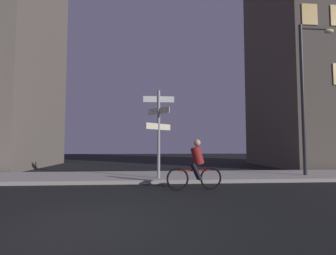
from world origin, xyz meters
The scene contains 6 objects.
ground_plane centered at (0.00, 0.00, 0.00)m, with size 80.00×80.00×0.00m, color black.
sidewalk_kerb centered at (0.00, 6.75, 0.07)m, with size 40.00×3.49×0.14m, color #9E9991.
signpost centered at (1.49, 5.65, 2.16)m, with size 1.23×1.01×3.46m.
street_lamp centered at (8.07, 6.25, 4.05)m, with size 1.65×0.28×6.69m.
cyclist centered at (2.60, 3.67, 0.75)m, with size 1.82×0.37×1.61m.
building_right_block centered at (13.39, 12.62, 9.88)m, with size 8.42×7.67×19.76m.
Camera 1 is at (1.05, -4.72, 1.41)m, focal length 28.11 mm.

